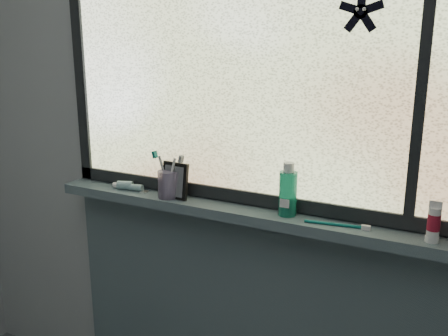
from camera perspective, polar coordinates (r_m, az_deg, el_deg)
name	(u,v)px	position (r m, az deg, el deg)	size (l,w,h in m)	color
wall_back	(247,144)	(1.89, 2.70, 2.74)	(3.00, 0.01, 2.50)	#9EA3A8
windowsill	(238,212)	(1.89, 1.67, -5.10)	(1.62, 0.14, 0.04)	#4C5D65
sill_apron	(244,324)	(2.17, 2.25, -17.41)	(1.62, 0.02, 0.98)	#4C5D65
window_pane	(246,69)	(1.83, 2.51, 11.21)	(1.50, 0.01, 1.00)	silver
frame_bottom	(244,196)	(1.92, 2.30, -3.26)	(1.60, 0.03, 0.05)	black
frame_left	(81,64)	(2.26, -16.05, 11.34)	(0.05, 0.03, 1.10)	black
frame_mullion	(423,75)	(1.67, 21.80, 9.84)	(0.04, 0.03, 1.00)	black
starfish_sticker	(361,12)	(1.69, 15.38, 16.86)	(0.15, 0.02, 0.15)	black
vanity_mirror	(175,181)	(1.98, -5.62, -1.44)	(0.12, 0.06, 0.15)	black
toothpaste_tube	(129,186)	(2.13, -10.79, -2.02)	(0.20, 0.04, 0.04)	silver
toothbrush_cup	(168,184)	(2.00, -6.38, -1.86)	(0.08, 0.08, 0.11)	#B8A1D5
toothbrush_lying	(333,223)	(1.75, 12.34, -6.19)	(0.24, 0.02, 0.02)	#0B6B63
mouthwash_bottle	(288,189)	(1.79, 7.33, -2.41)	(0.06, 0.06, 0.16)	#1FA27C
cream_tube	(434,220)	(1.69, 22.88, -5.54)	(0.04, 0.04, 0.10)	silver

